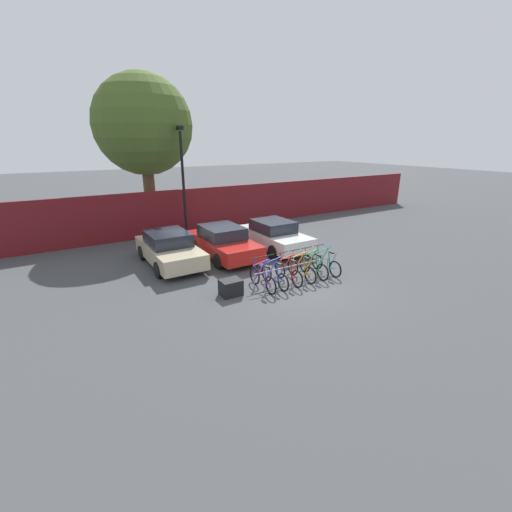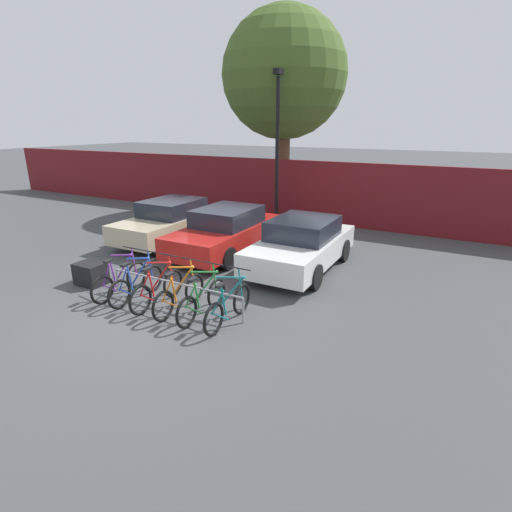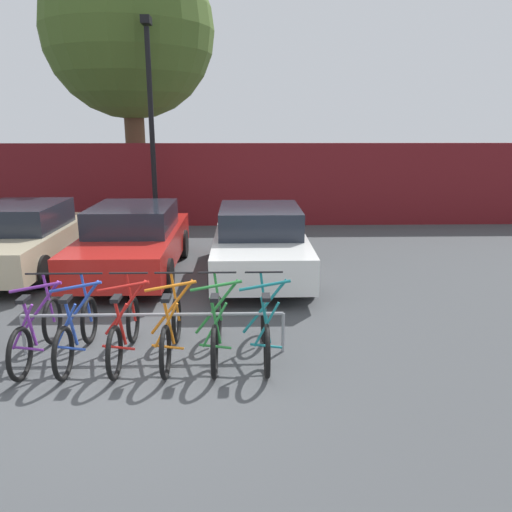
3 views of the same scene
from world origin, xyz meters
The scene contains 14 objects.
ground_plane centered at (0.00, 0.00, 0.00)m, with size 120.00×120.00×0.00m, color #424447.
hoarding_wall centered at (0.00, 9.50, 1.23)m, with size 36.00×0.16×2.46m, color maroon.
bike_rack centered at (0.30, 0.68, 0.48)m, with size 3.51×0.04×0.57m.
bicycle_purple centered at (-1.18, 0.53, 0.38)m, with size 0.68×1.71×1.05m.
bicycle_blue centered at (-0.66, 0.53, 0.38)m, with size 0.68×1.71×1.05m.
bicycle_red centered at (-0.05, 0.53, 0.38)m, with size 0.68×1.71×1.05m.
bicycle_orange centered at (0.56, 0.53, 0.38)m, with size 0.68×1.71×1.05m.
bicycle_green centered at (1.15, 0.53, 0.38)m, with size 0.68×1.71×1.05m.
bicycle_teal centered at (1.78, 0.53, 0.38)m, with size 0.68×1.71×1.05m.
car_beige centered at (-3.13, 4.75, 0.69)m, with size 1.91×4.25×1.40m.
car_red centered at (-0.75, 4.48, 0.69)m, with size 1.91×4.34×1.40m.
car_white centered at (1.84, 4.23, 0.69)m, with size 1.91×4.14×1.40m.
lamp_post centered at (-0.97, 8.50, 3.19)m, with size 0.24×0.44×5.69m.
tree_behind_hoarding centered at (-2.01, 11.30, 5.76)m, with size 5.32×5.32×8.46m.
Camera 3 is at (1.51, -5.54, 2.99)m, focal length 35.00 mm.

